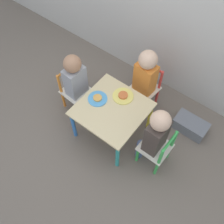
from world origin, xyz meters
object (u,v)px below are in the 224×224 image
chair_green (157,149)px  storage_bin (190,126)px  chair_red (146,88)px  child_left (76,80)px  child_right (155,134)px  plate_left (98,98)px  plate_back (123,96)px  chair_orange (75,90)px  kids_table (112,112)px  child_back (145,76)px

chair_green → storage_bin: size_ratio=1.48×
chair_red → storage_bin: size_ratio=1.48×
child_left → child_right: child_right is taller
chair_red → plate_left: (-0.22, -0.52, 0.19)m
plate_back → plate_left: bearing=-135.0°
chair_green → plate_back: chair_green is taller
chair_green → plate_left: 0.71m
chair_orange → child_right: (0.98, -0.04, 0.22)m
chair_orange → kids_table: bearing=-90.0°
chair_red → child_left: size_ratio=0.67×
chair_red → chair_green: 0.70m
child_back → child_left: child_back is taller
plate_back → child_right: bearing=-21.0°
plate_left → storage_bin: plate_left is taller
chair_green → plate_left: size_ratio=2.76×
plate_back → storage_bin: bearing=28.5°
plate_back → chair_green: bearing=-18.9°
child_left → child_right: 0.92m
child_back → plate_back: 0.30m
chair_red → chair_green: (0.47, -0.53, 0.00)m
child_back → kids_table: bearing=-90.0°
plate_back → storage_bin: size_ratio=0.58×
chair_red → chair_green: bearing=-42.8°
chair_orange → child_left: size_ratio=0.67×
plate_left → child_back: bearing=65.1°
chair_orange → child_back: 0.74m
storage_bin → child_right: bearing=-107.7°
chair_green → chair_orange: bearing=-91.4°
plate_left → chair_orange: bearing=174.4°
child_back → plate_back: size_ratio=3.92×
chair_red → chair_green: same height
child_back → child_left: 0.66m
storage_bin → plate_left: bearing=-147.4°
chair_red → child_right: size_ratio=0.65×
chair_red → storage_bin: 0.60m
child_left → chair_orange: bearing=90.0°
chair_green → plate_back: (-0.52, 0.18, 0.19)m
plate_back → storage_bin: (0.62, 0.34, -0.36)m
child_left → chair_green: bearing=-88.5°
child_back → child_left: size_ratio=1.03×
child_left → plate_left: (0.29, -0.03, -0.02)m
chair_orange → plate_left: bearing=-91.8°
chair_red → chair_orange: (-0.57, -0.48, 0.00)m
child_left → plate_back: child_left is taller
kids_table → storage_bin: bearing=39.1°
chair_red → child_right: 0.70m
child_back → plate_left: (-0.21, -0.46, -0.04)m
chair_red → chair_orange: size_ratio=1.00×
chair_red → kids_table: bearing=-90.0°
chair_orange → storage_bin: 1.25m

